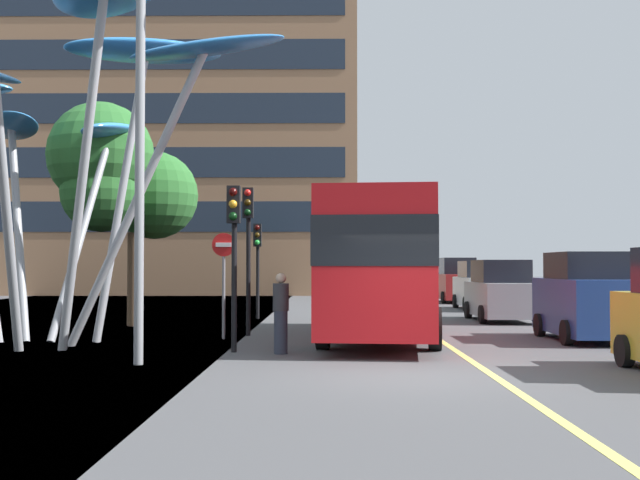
# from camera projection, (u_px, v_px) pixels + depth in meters

# --- Properties ---
(ground) EXTENTS (120.00, 240.00, 0.10)m
(ground) POSITION_uv_depth(u_px,v_px,m) (364.00, 378.00, 13.60)
(ground) COLOR #4C4C4F
(red_bus) EXTENTS (3.46, 10.13, 3.74)m
(red_bus) POSITION_uv_depth(u_px,v_px,m) (382.00, 259.00, 20.48)
(red_bus) COLOR red
(red_bus) RESTS_ON ground
(leaf_sculpture) EXTENTS (11.82, 11.56, 8.08)m
(leaf_sculpture) POSITION_uv_depth(u_px,v_px,m) (38.00, 72.00, 18.63)
(leaf_sculpture) COLOR #9EA0A5
(leaf_sculpture) RESTS_ON ground
(traffic_light_kerb_near) EXTENTS (0.28, 0.42, 3.58)m
(traffic_light_kerb_near) POSITION_uv_depth(u_px,v_px,m) (234.00, 232.00, 17.24)
(traffic_light_kerb_near) COLOR black
(traffic_light_kerb_near) RESTS_ON ground
(traffic_light_kerb_far) EXTENTS (0.28, 0.42, 3.93)m
(traffic_light_kerb_far) POSITION_uv_depth(u_px,v_px,m) (248.00, 229.00, 21.28)
(traffic_light_kerb_far) COLOR black
(traffic_light_kerb_far) RESTS_ON ground
(traffic_light_island_mid) EXTENTS (0.28, 0.42, 3.33)m
(traffic_light_island_mid) POSITION_uv_depth(u_px,v_px,m) (258.00, 250.00, 28.06)
(traffic_light_island_mid) COLOR black
(traffic_light_island_mid) RESTS_ON ground
(car_parked_mid) EXTENTS (2.01, 3.89, 2.20)m
(car_parked_mid) POSITION_uv_depth(u_px,v_px,m) (589.00, 299.00, 19.94)
(car_parked_mid) COLOR navy
(car_parked_mid) RESTS_ON ground
(car_parked_far) EXTENTS (1.93, 4.25, 2.06)m
(car_parked_far) POSITION_uv_depth(u_px,v_px,m) (500.00, 292.00, 26.96)
(car_parked_far) COLOR gray
(car_parked_far) RESTS_ON ground
(car_side_street) EXTENTS (1.92, 4.31, 2.06)m
(car_side_street) POSITION_uv_depth(u_px,v_px,m) (481.00, 287.00, 33.88)
(car_side_street) COLOR silver
(car_side_street) RESTS_ON ground
(car_far_side) EXTENTS (1.93, 4.21, 2.26)m
(car_far_side) POSITION_uv_depth(u_px,v_px,m) (457.00, 282.00, 40.53)
(car_far_side) COLOR maroon
(car_far_side) RESTS_ON ground
(street_lamp) EXTENTS (1.83, 0.44, 7.99)m
(street_lamp) POSITION_uv_depth(u_px,v_px,m) (161.00, 97.00, 15.26)
(street_lamp) COLOR gray
(street_lamp) RESTS_ON ground
(tree_pavement_near) EXTENTS (4.22, 4.84, 6.77)m
(tree_pavement_near) POSITION_uv_depth(u_px,v_px,m) (119.00, 177.00, 24.55)
(tree_pavement_near) COLOR brown
(tree_pavement_near) RESTS_ON ground
(pedestrian) EXTENTS (0.34, 0.34, 1.71)m
(pedestrian) POSITION_uv_depth(u_px,v_px,m) (281.00, 313.00, 16.97)
(pedestrian) COLOR #2D3342
(pedestrian) RESTS_ON ground
(no_entry_sign) EXTENTS (0.60, 0.12, 2.70)m
(no_entry_sign) POSITION_uv_depth(u_px,v_px,m) (224.00, 269.00, 20.41)
(no_entry_sign) COLOR gray
(no_entry_sign) RESTS_ON ground
(backdrop_building) EXTENTS (24.92, 10.69, 20.20)m
(backdrop_building) POSITION_uv_depth(u_px,v_px,m) (173.00, 145.00, 54.89)
(backdrop_building) COLOR #936B4C
(backdrop_building) RESTS_ON ground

